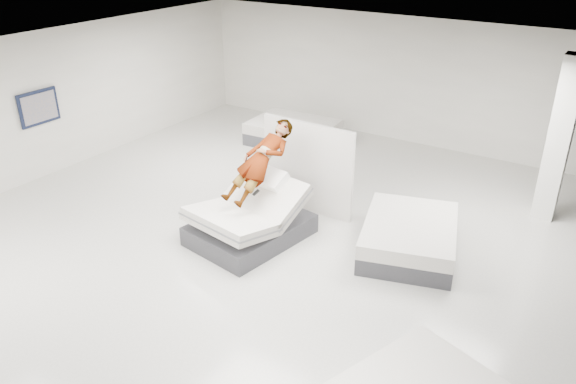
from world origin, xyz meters
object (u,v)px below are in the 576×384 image
object	(u,v)px
column	(559,140)
flat_bed_right_far	(409,237)
wall_poster	(39,107)
person	(261,171)
flat_bed_left_far	(293,132)
divider_panel	(307,167)
hero_bed	(250,220)
remote	(256,193)

from	to	relation	value
column	flat_bed_right_far	bearing A→B (deg)	-123.04
flat_bed_right_far	wall_poster	distance (m)	8.39
person	flat_bed_left_far	world-z (taller)	person
person	flat_bed_right_far	bearing A→B (deg)	27.74
flat_bed_right_far	divider_panel	bearing A→B (deg)	169.93
person	wall_poster	bearing A→B (deg)	-166.40
divider_panel	column	world-z (taller)	column
hero_bed	column	bearing A→B (deg)	41.56
hero_bed	flat_bed_right_far	distance (m)	2.86
column	wall_poster	bearing A→B (deg)	-158.07
hero_bed	person	world-z (taller)	person
hero_bed	wall_poster	size ratio (longest dim) A/B	2.38
flat_bed_right_far	wall_poster	world-z (taller)	wall_poster
hero_bed	divider_panel	size ratio (longest dim) A/B	1.12
hero_bed	column	xyz separation A→B (m)	(4.35, 3.86, 1.22)
divider_panel	flat_bed_left_far	bearing A→B (deg)	127.87
flat_bed_right_far	flat_bed_left_far	size ratio (longest dim) A/B	1.09
person	divider_panel	bearing A→B (deg)	89.91
hero_bed	remote	size ratio (longest dim) A/B	16.17
hero_bed	divider_panel	bearing A→B (deg)	80.86
person	remote	size ratio (longest dim) A/B	13.03
hero_bed	person	size ratio (longest dim) A/B	1.24
column	remote	bearing A→B (deg)	-136.48
wall_poster	hero_bed	bearing A→B (deg)	1.44
remote	column	size ratio (longest dim) A/B	0.04
remote	flat_bed_left_far	distance (m)	5.21
flat_bed_left_far	column	size ratio (longest dim) A/B	0.69
flat_bed_right_far	flat_bed_left_far	xyz separation A→B (m)	(-4.58, 3.43, 0.01)
remote	wall_poster	bearing A→B (deg)	-170.28
divider_panel	flat_bed_left_far	size ratio (longest dim) A/B	0.91
person	divider_panel	size ratio (longest dim) A/B	0.91
hero_bed	flat_bed_right_far	size ratio (longest dim) A/B	0.93
hero_bed	wall_poster	bearing A→B (deg)	-178.56
person	column	distance (m)	5.59
person	flat_bed_left_far	xyz separation A→B (m)	(-2.02, 4.29, -0.97)
remote	divider_panel	bearing A→B (deg)	97.54
flat_bed_left_far	wall_poster	world-z (taller)	wall_poster
hero_bed	remote	distance (m)	0.69
person	remote	distance (m)	0.48
flat_bed_left_far	wall_poster	bearing A→B (deg)	-127.26
hero_bed	remote	world-z (taller)	hero_bed
remote	flat_bed_right_far	size ratio (longest dim) A/B	0.06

